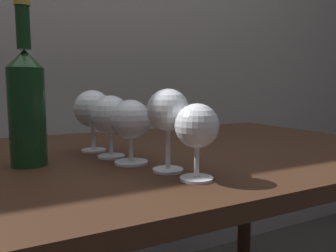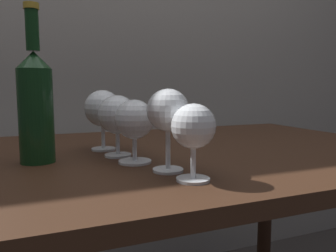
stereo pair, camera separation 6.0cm
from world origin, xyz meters
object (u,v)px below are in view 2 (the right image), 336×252
at_px(wine_glass_rose, 168,112).
at_px(wine_glass_port, 117,116).
at_px(wine_glass_merlot, 134,121).
at_px(wine_bottle, 36,103).
at_px(wine_glass_white, 193,128).
at_px(wine_glass_chardonnay, 103,109).

height_order(wine_glass_rose, wine_glass_port, wine_glass_rose).
height_order(wine_glass_merlot, wine_bottle, wine_bottle).
height_order(wine_glass_white, wine_glass_chardonnay, wine_glass_chardonnay).
distance_m(wine_glass_merlot, wine_glass_port, 0.08).
height_order(wine_glass_merlot, wine_glass_port, wine_glass_port).
height_order(wine_glass_white, wine_bottle, wine_bottle).
height_order(wine_glass_rose, wine_bottle, wine_bottle).
bearing_deg(wine_glass_port, wine_bottle, 179.19).
bearing_deg(wine_bottle, wine_glass_merlot, -23.34).
distance_m(wine_glass_rose, wine_bottle, 0.28).
relative_size(wine_glass_white, wine_glass_port, 0.93).
bearing_deg(wine_glass_white, wine_glass_port, 105.86).
relative_size(wine_glass_merlot, wine_glass_port, 0.95).
height_order(wine_glass_rose, wine_glass_chardonnay, wine_glass_rose).
xyz_separation_m(wine_glass_port, wine_bottle, (-0.17, 0.00, 0.03)).
bearing_deg(wine_glass_rose, wine_glass_port, 107.73).
bearing_deg(wine_glass_port, wine_glass_chardonnay, 100.03).
bearing_deg(wine_glass_chardonnay, wine_glass_port, -79.97).
bearing_deg(wine_glass_merlot, wine_glass_chardonnay, 101.15).
bearing_deg(wine_bottle, wine_glass_chardonnay, 29.25).
relative_size(wine_glass_rose, wine_glass_chardonnay, 1.03).
xyz_separation_m(wine_glass_rose, wine_glass_port, (-0.05, 0.17, -0.02)).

